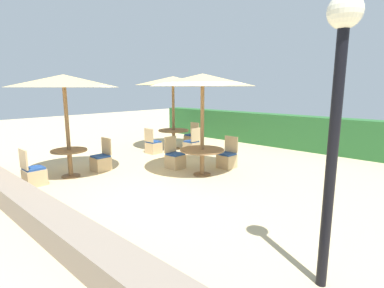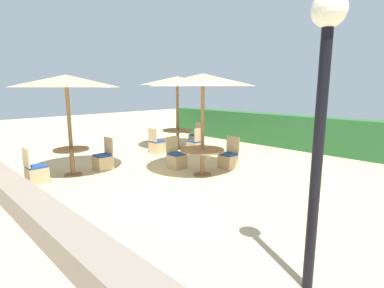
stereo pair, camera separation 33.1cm
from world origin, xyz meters
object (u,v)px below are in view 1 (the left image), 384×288
(parasol_front_left, at_px, (64,81))
(patio_chair_back_left_north, at_px, (192,139))
(patio_chair_center_west, at_px, (175,159))
(patio_chair_front_left_north, at_px, (101,162))
(parasol_center, at_px, (203,80))
(parasol_back_left, at_px, (173,81))
(round_table_center, at_px, (202,154))
(patio_chair_back_left_east, at_px, (192,146))
(patio_chair_front_left_south, at_px, (34,175))
(patio_chair_center_north, at_px, (227,159))
(lamp_post, at_px, (338,89))
(round_table_front_left, at_px, (70,157))
(patio_chair_back_left_south, at_px, (153,146))
(round_table_back_left, at_px, (174,133))

(parasol_front_left, height_order, patio_chair_back_left_north, parasol_front_left)
(patio_chair_center_west, distance_m, patio_chair_front_left_north, 2.13)
(parasol_center, height_order, parasol_back_left, parasol_back_left)
(patio_chair_back_left_north, bearing_deg, parasol_front_left, 97.17)
(round_table_center, relative_size, patio_chair_back_left_east, 1.29)
(parasol_front_left, distance_m, patio_chair_front_left_south, 2.45)
(round_table_center, relative_size, patio_chair_front_left_north, 1.29)
(parasol_front_left, bearing_deg, patio_chair_center_north, 54.91)
(lamp_post, height_order, patio_chair_front_left_north, lamp_post)
(parasol_front_left, height_order, parasol_back_left, parasol_back_left)
(lamp_post, bearing_deg, round_table_front_left, -179.96)
(round_table_front_left, bearing_deg, parasol_center, 45.47)
(patio_chair_center_north, distance_m, patio_chair_back_left_south, 3.17)
(parasol_front_left, distance_m, patio_chair_back_left_south, 4.13)
(parasol_center, relative_size, patio_chair_center_west, 2.96)
(lamp_post, relative_size, round_table_front_left, 3.59)
(patio_chair_front_left_south, bearing_deg, round_table_center, 54.91)
(lamp_post, bearing_deg, patio_chair_center_west, 154.07)
(parasol_center, xyz_separation_m, patio_chair_front_left_south, (-2.44, -3.48, -2.29))
(lamp_post, distance_m, parasol_center, 4.84)
(patio_chair_center_north, xyz_separation_m, patio_chair_front_left_north, (-2.49, -2.73, 0.00))
(parasol_front_left, distance_m, round_table_back_left, 4.91)
(parasol_front_left, relative_size, parasol_back_left, 0.96)
(lamp_post, relative_size, parasol_center, 1.20)
(patio_chair_front_left_south, relative_size, round_table_back_left, 0.79)
(lamp_post, height_order, patio_chair_back_left_east, lamp_post)
(lamp_post, height_order, patio_chair_front_left_south, lamp_post)
(round_table_front_left, bearing_deg, parasol_back_left, 98.51)
(round_table_front_left, bearing_deg, patio_chair_center_north, 54.91)
(parasol_center, distance_m, patio_chair_center_north, 2.53)
(patio_chair_back_left_south, bearing_deg, patio_chair_back_left_east, 46.83)
(patio_chair_center_north, distance_m, parasol_back_left, 4.07)
(parasol_front_left, height_order, round_table_back_left, parasol_front_left)
(parasol_back_left, height_order, patio_chair_back_left_east, parasol_back_left)
(lamp_post, relative_size, parasol_front_left, 1.21)
(patio_chair_front_left_south, distance_m, patio_chair_back_left_east, 5.38)
(patio_chair_center_north, xyz_separation_m, patio_chair_back_left_north, (-3.24, 1.92, 0.00))
(parasol_front_left, xyz_separation_m, round_table_back_left, (-0.67, 4.47, -1.91))
(patio_chair_front_left_north, distance_m, parasol_back_left, 4.34)
(patio_chair_front_left_south, bearing_deg, patio_chair_center_north, 61.34)
(lamp_post, distance_m, patio_chair_center_north, 5.83)
(patio_chair_back_left_east, bearing_deg, parasol_back_left, 87.20)
(round_table_front_left, xyz_separation_m, patio_chair_back_left_north, (-0.70, 5.53, -0.29))
(round_table_front_left, bearing_deg, patio_chair_back_left_south, 100.35)
(parasol_back_left, xyz_separation_m, round_table_back_left, (0.00, 0.00, -2.00))
(round_table_back_left, height_order, patio_chair_back_left_east, patio_chair_back_left_east)
(patio_chair_center_west, height_order, patio_chair_center_north, same)
(patio_chair_front_left_south, bearing_deg, round_table_back_left, 97.52)
(patio_chair_back_left_north, bearing_deg, patio_chair_center_west, 125.16)
(patio_chair_front_left_north, relative_size, parasol_back_left, 0.33)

